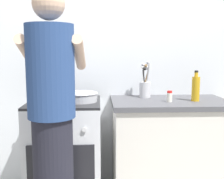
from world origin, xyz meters
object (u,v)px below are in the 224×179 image
(utensil_crock, at_px, (145,86))
(person, at_px, (52,123))
(spice_bottle, at_px, (169,96))
(stove_range, at_px, (66,152))
(pot, at_px, (48,95))
(mixing_bowl, at_px, (81,96))
(oil_bottle, at_px, (196,88))

(utensil_crock, bearing_deg, person, -134.64)
(spice_bottle, xyz_separation_m, person, (-0.88, -0.49, -0.09))
(stove_range, xyz_separation_m, pot, (-0.14, 0.03, 0.50))
(stove_range, bearing_deg, person, -90.92)
(mixing_bowl, relative_size, oil_bottle, 1.11)
(pot, distance_m, spice_bottle, 1.02)
(mixing_bowl, xyz_separation_m, spice_bottle, (0.73, -0.05, 0.00))
(utensil_crock, distance_m, person, 1.03)
(stove_range, bearing_deg, utensil_crock, 12.83)
(person, bearing_deg, stove_range, 89.08)
(spice_bottle, bearing_deg, mixing_bowl, 175.95)
(mixing_bowl, relative_size, person, 0.17)
(oil_bottle, bearing_deg, spice_bottle, -172.43)
(oil_bottle, bearing_deg, utensil_crock, 152.30)
(utensil_crock, distance_m, oil_bottle, 0.45)
(pot, xyz_separation_m, person, (0.13, -0.60, -0.09))
(stove_range, bearing_deg, oil_bottle, -2.36)
(stove_range, bearing_deg, pot, 166.85)
(stove_range, relative_size, oil_bottle, 3.50)
(spice_bottle, bearing_deg, oil_bottle, 7.57)
(person, bearing_deg, oil_bottle, 25.07)
(person, bearing_deg, mixing_bowl, 74.61)
(utensil_crock, height_order, oil_bottle, utensil_crock)
(utensil_crock, relative_size, person, 0.20)
(mixing_bowl, bearing_deg, oil_bottle, -1.29)
(pot, relative_size, mixing_bowl, 0.92)
(mixing_bowl, height_order, person, person)
(stove_range, xyz_separation_m, person, (-0.01, -0.57, 0.41))
(spice_bottle, distance_m, person, 1.01)
(pot, xyz_separation_m, utensil_crock, (0.85, 0.13, 0.05))
(utensil_crock, height_order, person, person)
(stove_range, bearing_deg, mixing_bowl, -9.67)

